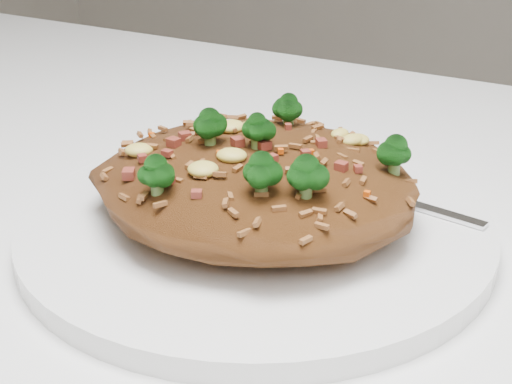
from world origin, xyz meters
TOP-DOWN VIEW (x-y plane):
  - dining_table at (0.00, 0.00)m, footprint 1.20×0.80m
  - plate at (0.11, -0.01)m, footprint 0.29×0.29m
  - fried_rice at (0.11, -0.01)m, footprint 0.20×0.18m
  - fork at (0.16, 0.05)m, footprint 0.16×0.04m

SIDE VIEW (x-z plane):
  - dining_table at x=0.00m, z-range 0.28..1.03m
  - plate at x=0.11m, z-range 0.75..0.76m
  - fork at x=0.16m, z-range 0.76..0.77m
  - fried_rice at x=0.11m, z-range 0.76..0.83m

